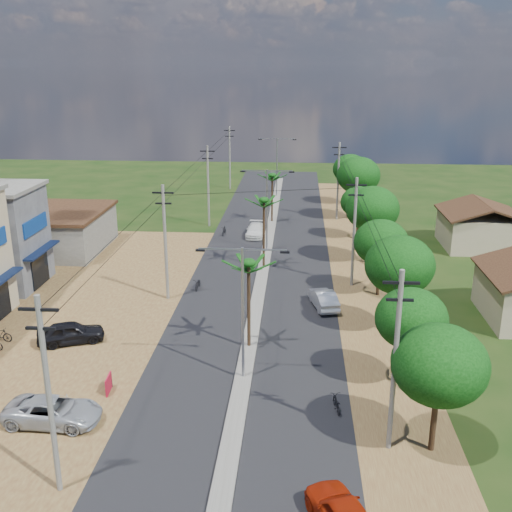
{
  "coord_description": "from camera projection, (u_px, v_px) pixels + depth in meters",
  "views": [
    {
      "loc": [
        2.94,
        -30.74,
        17.48
      ],
      "look_at": [
        -0.27,
        14.04,
        3.0
      ],
      "focal_mm": 42.0,
      "sensor_mm": 36.0,
      "label": 1
    }
  ],
  "objects": [
    {
      "name": "streetlight_near",
      "position": [
        243.0,
        303.0,
        33.28
      ],
      "size": [
        5.1,
        0.18,
        8.0
      ],
      "color": "gray",
      "rests_on": "ground"
    },
    {
      "name": "streetlight_mid",
      "position": [
        267.0,
        203.0,
        57.01
      ],
      "size": [
        5.1,
        0.18,
        8.0
      ],
      "color": "gray",
      "rests_on": "ground"
    },
    {
      "name": "utility_pole_w_d",
      "position": [
        230.0,
        156.0,
        85.97
      ],
      "size": [
        1.6,
        0.24,
        9.0
      ],
      "color": "#605E56",
      "rests_on": "ground"
    },
    {
      "name": "car_parked_dark",
      "position": [
        71.0,
        333.0,
        39.01
      ],
      "size": [
        4.58,
        3.18,
        1.45
      ],
      "primitive_type": "imported",
      "rotation": [
        0.0,
        0.0,
        1.96
      ],
      "color": "black",
      "rests_on": "ground"
    },
    {
      "name": "streetlight_far",
      "position": [
        277.0,
        162.0,
        80.74
      ],
      "size": [
        5.1,
        0.18,
        8.0
      ],
      "color": "gray",
      "rests_on": "ground"
    },
    {
      "name": "roadside_sign",
      "position": [
        109.0,
        384.0,
        33.18
      ],
      "size": [
        0.17,
        1.23,
        1.02
      ],
      "rotation": [
        0.0,
        0.0,
        0.07
      ],
      "color": "maroon",
      "rests_on": "ground"
    },
    {
      "name": "median",
      "position": [
        262.0,
        274.0,
        51.81
      ],
      "size": [
        1.0,
        90.0,
        0.18
      ],
      "primitive_type": "cube",
      "color": "#605E56",
      "rests_on": "ground"
    },
    {
      "name": "tree_east_c",
      "position": [
        400.0,
        265.0,
        39.24
      ],
      "size": [
        4.6,
        4.6,
        6.83
      ],
      "color": "black",
      "rests_on": "ground"
    },
    {
      "name": "utility_pole_w_b",
      "position": [
        165.0,
        240.0,
        45.15
      ],
      "size": [
        1.6,
        0.24,
        9.0
      ],
      "color": "#605E56",
      "rests_on": "ground"
    },
    {
      "name": "tree_east_b",
      "position": [
        411.0,
        319.0,
        32.85
      ],
      "size": [
        4.0,
        4.0,
        5.83
      ],
      "color": "black",
      "rests_on": "ground"
    },
    {
      "name": "utility_pole_e_c",
      "position": [
        338.0,
        179.0,
        68.85
      ],
      "size": [
        1.6,
        0.24,
        9.0
      ],
      "color": "#605E56",
      "rests_on": "ground"
    },
    {
      "name": "utility_pole_w_c",
      "position": [
        208.0,
        184.0,
        66.04
      ],
      "size": [
        1.6,
        0.24,
        9.0
      ],
      "color": "#605E56",
      "rests_on": "ground"
    },
    {
      "name": "low_shed",
      "position": [
        52.0,
        230.0,
        58.36
      ],
      "size": [
        10.4,
        10.4,
        3.95
      ],
      "color": "#605E56",
      "rests_on": "ground"
    },
    {
      "name": "road",
      "position": [
        260.0,
        287.0,
        48.98
      ],
      "size": [
        12.0,
        110.0,
        0.04
      ],
      "primitive_type": "cube",
      "color": "black",
      "rests_on": "ground"
    },
    {
      "name": "tree_east_h",
      "position": [
        350.0,
        169.0,
        76.34
      ],
      "size": [
        4.4,
        4.4,
        6.52
      ],
      "color": "black",
      "rests_on": "ground"
    },
    {
      "name": "dirt_lot_west",
      "position": [
        48.0,
        316.0,
        43.36
      ],
      "size": [
        18.0,
        46.0,
        0.04
      ],
      "primitive_type": "cube",
      "color": "brown",
      "rests_on": "ground"
    },
    {
      "name": "moto_rider_west_a",
      "position": [
        198.0,
        284.0,
        48.43
      ],
      "size": [
        0.64,
        1.74,
        0.91
      ],
      "primitive_type": "imported",
      "rotation": [
        0.0,
        0.0,
        -0.02
      ],
      "color": "black",
      "rests_on": "ground"
    },
    {
      "name": "house_east_far",
      "position": [
        480.0,
        223.0,
        59.16
      ],
      "size": [
        7.6,
        7.5,
        4.6
      ],
      "color": "tan",
      "rests_on": "ground"
    },
    {
      "name": "tree_east_g",
      "position": [
        358.0,
        175.0,
        68.55
      ],
      "size": [
        5.0,
        5.0,
        7.38
      ],
      "color": "black",
      "rests_on": "ground"
    },
    {
      "name": "palm_median_near",
      "position": [
        249.0,
        267.0,
        36.84
      ],
      "size": [
        2.0,
        2.0,
        6.15
      ],
      "color": "black",
      "rests_on": "ground"
    },
    {
      "name": "tree_east_d",
      "position": [
        381.0,
        242.0,
        46.07
      ],
      "size": [
        4.2,
        4.2,
        6.13
      ],
      "color": "black",
      "rests_on": "ground"
    },
    {
      "name": "moto_rider_west_b",
      "position": [
        224.0,
        231.0,
        63.63
      ],
      "size": [
        0.63,
        1.67,
        0.98
      ],
      "primitive_type": "imported",
      "rotation": [
        0.0,
        0.0,
        -0.1
      ],
      "color": "black",
      "rests_on": "ground"
    },
    {
      "name": "palm_median_mid",
      "position": [
        264.0,
        203.0,
        51.92
      ],
      "size": [
        2.0,
        2.0,
        6.55
      ],
      "color": "black",
      "rests_on": "ground"
    },
    {
      "name": "car_silver_mid",
      "position": [
        323.0,
        299.0,
        44.74
      ],
      "size": [
        2.37,
        4.39,
        1.37
      ],
      "primitive_type": "imported",
      "rotation": [
        0.0,
        0.0,
        3.37
      ],
      "color": "#A7ABAF",
      "rests_on": "ground"
    },
    {
      "name": "car_white_far",
      "position": [
        255.0,
        231.0,
        63.23
      ],
      "size": [
        1.83,
        4.4,
        1.27
      ],
      "primitive_type": "imported",
      "rotation": [
        0.0,
        0.0,
        -0.01
      ],
      "color": "silver",
      "rests_on": "ground"
    },
    {
      "name": "ground",
      "position": [
        243.0,
        379.0,
        34.75
      ],
      "size": [
        160.0,
        160.0,
        0.0
      ],
      "primitive_type": "plane",
      "color": "black",
      "rests_on": "ground"
    },
    {
      "name": "car_parked_silver",
      "position": [
        53.0,
        412.0,
        30.26
      ],
      "size": [
        4.97,
        2.45,
        1.36
      ],
      "primitive_type": "imported",
      "rotation": [
        0.0,
        0.0,
        1.53
      ],
      "color": "#A7ABAF",
      "rests_on": "ground"
    },
    {
      "name": "utility_pole_e_a",
      "position": [
        395.0,
        358.0,
        27.08
      ],
      "size": [
        1.6,
        0.24,
        9.0
      ],
      "color": "#605E56",
      "rests_on": "ground"
    },
    {
      "name": "moto_rider_east",
      "position": [
        336.0,
        404.0,
        31.47
      ],
      "size": [
        0.78,
        1.6,
        0.81
      ],
      "primitive_type": "imported",
      "rotation": [
        0.0,
        0.0,
        3.3
      ],
      "color": "black",
      "rests_on": "ground"
    },
    {
      "name": "tree_east_a",
      "position": [
        440.0,
        365.0,
        27.03
      ],
      "size": [
        4.4,
        4.4,
        6.37
      ],
      "color": "black",
      "rests_on": "ground"
    },
    {
      "name": "dirt_shoulder_east",
      "position": [
        365.0,
        290.0,
        48.4
      ],
      "size": [
        5.0,
        90.0,
        0.03
      ],
      "primitive_type": "cube",
      "color": "brown",
      "rests_on": "ground"
    },
    {
      "name": "tree_east_f",
      "position": [
        359.0,
        202.0,
        61.41
      ],
      "size": [
        3.8,
        3.8,
        5.52
      ],
      "color": "black",
      "rests_on": "ground"
    },
    {
      "name": "palm_median_far",
      "position": [
        272.0,
        177.0,
        67.31
      ],
      "size": [
        2.0,
        2.0,
        5.85
      ],
      "color": "black",
      "rests_on": "ground"
    },
    {
      "name": "tree_east_e",
      "position": [
        372.0,
        209.0,
        53.42
      ],
      "size": [
        4.8,
        4.8,
        7.14
      ],
      "color": "black",
      "rests_on": "ground"
    },
    {
      "name": "utility_pole_e_b",
      "position": [
        354.0,
        230.0,
        47.97
      ],
      "size": [
        1.6,
        0.24,
        9.0
      ],
      "color": "#605E56",
      "rests_on": "ground"
    },
    {
      "name": "utility_pole_w_a",
      "position": [
        48.0,
        392.0,
        24.27
      ],
      "size": [
        1.6,
        0.24,
        9.0
      ],
      "color": "#605E56",
      "rests_on": "ground"
    }
  ]
}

